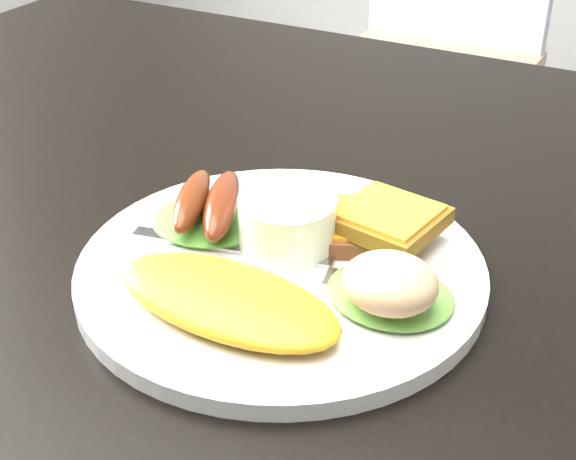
{
  "coord_description": "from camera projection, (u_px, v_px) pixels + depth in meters",
  "views": [
    {
      "loc": [
        0.25,
        -0.51,
        1.06
      ],
      "look_at": [
        0.04,
        -0.1,
        0.78
      ],
      "focal_mm": 50.0,
      "sensor_mm": 36.0,
      "label": 1
    }
  ],
  "objects": [
    {
      "name": "omelette",
      "position": [
        227.0,
        299.0,
        0.49
      ],
      "size": [
        0.16,
        0.08,
        0.02
      ],
      "primitive_type": "ellipsoid",
      "rotation": [
        0.0,
        0.0,
        -0.06
      ],
      "color": "gold",
      "rests_on": "plate"
    },
    {
      "name": "dining_table",
      "position": [
        306.0,
        218.0,
        0.66
      ],
      "size": [
        1.2,
        0.8,
        0.04
      ],
      "primitive_type": "cube",
      "color": "black",
      "rests_on": "ground"
    },
    {
      "name": "ramekin",
      "position": [
        287.0,
        225.0,
        0.55
      ],
      "size": [
        0.08,
        0.08,
        0.04
      ],
      "primitive_type": "cylinder",
      "rotation": [
        0.0,
        0.0,
        0.26
      ],
      "color": "white",
      "rests_on": "plate"
    },
    {
      "name": "dining_chair",
      "position": [
        425.0,
        75.0,
        1.73
      ],
      "size": [
        0.43,
        0.43,
        0.05
      ],
      "primitive_type": "cube",
      "rotation": [
        0.0,
        0.0,
        -0.03
      ],
      "color": "tan",
      "rests_on": "ground"
    },
    {
      "name": "toast_b",
      "position": [
        389.0,
        220.0,
        0.55
      ],
      "size": [
        0.08,
        0.08,
        0.01
      ],
      "primitive_type": "cube",
      "rotation": [
        0.0,
        0.0,
        -0.17
      ],
      "color": "olive",
      "rests_on": "toast_a"
    },
    {
      "name": "lettuce_left",
      "position": [
        212.0,
        219.0,
        0.58
      ],
      "size": [
        0.11,
        0.11,
        0.01
      ],
      "primitive_type": "ellipsoid",
      "rotation": [
        0.0,
        0.0,
        0.39
      ],
      "color": "#37882A",
      "rests_on": "plate"
    },
    {
      "name": "sausage_b",
      "position": [
        222.0,
        204.0,
        0.57
      ],
      "size": [
        0.06,
        0.1,
        0.02
      ],
      "primitive_type": "ellipsoid",
      "rotation": [
        0.0,
        0.0,
        0.42
      ],
      "color": "#682C10",
      "rests_on": "lettuce_left"
    },
    {
      "name": "toast_a",
      "position": [
        356.0,
        227.0,
        0.57
      ],
      "size": [
        0.09,
        0.09,
        0.01
      ],
      "primitive_type": "cube",
      "rotation": [
        0.0,
        0.0,
        0.43
      ],
      "color": "brown",
      "rests_on": "plate"
    },
    {
      "name": "sausage_a",
      "position": [
        192.0,
        200.0,
        0.57
      ],
      "size": [
        0.05,
        0.09,
        0.02
      ],
      "primitive_type": "ellipsoid",
      "rotation": [
        0.0,
        0.0,
        0.38
      ],
      "color": "#62300F",
      "rests_on": "lettuce_left"
    },
    {
      "name": "fork",
      "position": [
        231.0,
        247.0,
        0.55
      ],
      "size": [
        0.15,
        0.04,
        0.0
      ],
      "primitive_type": "cube",
      "rotation": [
        0.0,
        0.0,
        0.21
      ],
      "color": "#ADAFB7",
      "rests_on": "plate"
    },
    {
      "name": "plate",
      "position": [
        281.0,
        269.0,
        0.54
      ],
      "size": [
        0.28,
        0.28,
        0.01
      ],
      "primitive_type": "cylinder",
      "color": "white",
      "rests_on": "dining_table"
    },
    {
      "name": "lettuce_right",
      "position": [
        390.0,
        294.0,
        0.5
      ],
      "size": [
        0.1,
        0.09,
        0.01
      ],
      "primitive_type": "ellipsoid",
      "rotation": [
        0.0,
        0.0,
        -0.24
      ],
      "color": "#498B30",
      "rests_on": "plate"
    },
    {
      "name": "potato_salad",
      "position": [
        390.0,
        283.0,
        0.48
      ],
      "size": [
        0.06,
        0.06,
        0.03
      ],
      "primitive_type": "ellipsoid",
      "rotation": [
        0.0,
        0.0,
        -0.09
      ],
      "color": "beige",
      "rests_on": "lettuce_right"
    }
  ]
}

